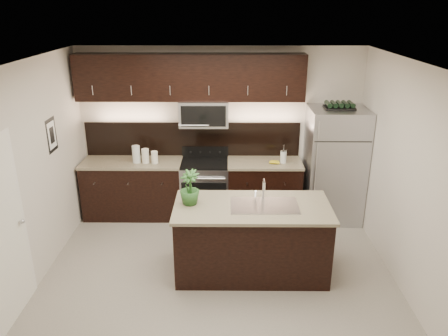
{
  "coord_description": "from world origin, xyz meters",
  "views": [
    {
      "loc": [
        0.12,
        -4.84,
        3.31
      ],
      "look_at": [
        0.07,
        0.55,
        1.26
      ],
      "focal_mm": 35.0,
      "sensor_mm": 36.0,
      "label": 1
    }
  ],
  "objects": [
    {
      "name": "ground",
      "position": [
        0.0,
        0.0,
        0.0
      ],
      "size": [
        4.5,
        4.5,
        0.0
      ],
      "primitive_type": "plane",
      "color": "gray",
      "rests_on": "ground"
    },
    {
      "name": "room_walls",
      "position": [
        -0.11,
        -0.04,
        1.7
      ],
      "size": [
        4.52,
        4.02,
        2.71
      ],
      "color": "beige",
      "rests_on": "ground"
    },
    {
      "name": "counter_run",
      "position": [
        -0.46,
        1.69,
        0.47
      ],
      "size": [
        3.51,
        0.65,
        0.94
      ],
      "color": "black",
      "rests_on": "ground"
    },
    {
      "name": "upper_fixtures",
      "position": [
        -0.43,
        1.84,
        2.14
      ],
      "size": [
        3.49,
        0.4,
        1.66
      ],
      "color": "black",
      "rests_on": "counter_run"
    },
    {
      "name": "island",
      "position": [
        0.43,
        0.07,
        0.47
      ],
      "size": [
        1.96,
        0.96,
        0.94
      ],
      "color": "black",
      "rests_on": "ground"
    },
    {
      "name": "sink_faucet",
      "position": [
        0.58,
        0.08,
        0.96
      ],
      "size": [
        0.84,
        0.5,
        0.28
      ],
      "color": "silver",
      "rests_on": "island"
    },
    {
      "name": "refrigerator",
      "position": [
        1.8,
        1.63,
        0.91
      ],
      "size": [
        0.88,
        0.79,
        1.81
      ],
      "primitive_type": "cube",
      "color": "#B2B2B7",
      "rests_on": "ground"
    },
    {
      "name": "wine_rack",
      "position": [
        1.8,
        1.63,
        1.86
      ],
      "size": [
        0.45,
        0.28,
        0.1
      ],
      "color": "black",
      "rests_on": "refrigerator"
    },
    {
      "name": "plant",
      "position": [
        -0.35,
        0.13,
        1.16
      ],
      "size": [
        0.33,
        0.33,
        0.44
      ],
      "primitive_type": "imported",
      "rotation": [
        0.0,
        0.0,
        -0.44
      ],
      "color": "#275321",
      "rests_on": "island"
    },
    {
      "name": "canisters",
      "position": [
        -1.21,
        1.63,
        1.06
      ],
      "size": [
        0.41,
        0.15,
        0.27
      ],
      "rotation": [
        0.0,
        0.0,
        -0.11
      ],
      "color": "silver",
      "rests_on": "counter_run"
    },
    {
      "name": "french_press",
      "position": [
        1.0,
        1.64,
        1.05
      ],
      "size": [
        0.1,
        0.1,
        0.29
      ],
      "rotation": [
        0.0,
        0.0,
        -0.17
      ],
      "color": "silver",
      "rests_on": "counter_run"
    },
    {
      "name": "bananas",
      "position": [
        0.81,
        1.61,
        0.97
      ],
      "size": [
        0.2,
        0.17,
        0.05
      ],
      "primitive_type": "ellipsoid",
      "rotation": [
        0.0,
        0.0,
        -0.21
      ],
      "color": "gold",
      "rests_on": "counter_run"
    }
  ]
}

